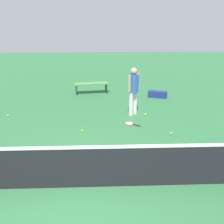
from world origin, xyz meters
TOP-DOWN VIEW (x-y plane):
  - ground_plane at (0.00, 0.00)m, footprint 40.00×40.00m
  - court_net at (0.00, 0.00)m, footprint 10.09×0.09m
  - player_near_side at (-1.68, -4.31)m, footprint 0.48×0.48m
  - tennis_racket_near_player at (-1.48, -3.44)m, footprint 0.56×0.50m
  - tennis_ball_near_player at (2.77, -4.30)m, footprint 0.07×0.07m
  - tennis_ball_by_net at (0.05, -2.87)m, footprint 0.07×0.07m
  - tennis_ball_midcourt at (-2.12, -4.22)m, footprint 0.07×0.07m
  - tennis_ball_baseline at (-2.65, -2.57)m, footprint 0.07×0.07m
  - tennis_ball_stray_left at (-0.78, -1.25)m, footprint 0.07×0.07m
  - courtside_bench at (-0.11, -7.06)m, footprint 1.54×0.59m
  - equipment_bag at (-2.93, -6.35)m, footprint 0.85×0.51m

SIDE VIEW (x-z plane):
  - ground_plane at x=0.00m, z-range 0.00..0.00m
  - tennis_racket_near_player at x=-1.48m, z-range 0.00..0.03m
  - tennis_ball_near_player at x=2.77m, z-range 0.00..0.07m
  - tennis_ball_by_net at x=0.05m, z-range 0.00..0.07m
  - tennis_ball_midcourt at x=-2.12m, z-range 0.00..0.07m
  - tennis_ball_baseline at x=-2.65m, z-range 0.00..0.07m
  - tennis_ball_stray_left at x=-0.78m, z-range 0.00..0.07m
  - equipment_bag at x=-2.93m, z-range 0.00..0.28m
  - courtside_bench at x=-0.11m, z-range 0.18..0.66m
  - court_net at x=0.00m, z-range -0.03..1.04m
  - player_near_side at x=-1.68m, z-range 0.16..1.86m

